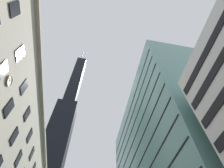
{
  "coord_description": "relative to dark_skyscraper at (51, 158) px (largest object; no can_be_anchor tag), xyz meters",
  "views": [
    {
      "loc": [
        -1.71,
        -7.53,
        1.3
      ],
      "look_at": [
        1.93,
        12.42,
        31.38
      ],
      "focal_mm": 28.32,
      "sensor_mm": 36.0,
      "label": 1
    }
  ],
  "objects": [
    {
      "name": "dark_skyscraper",
      "position": [
        0.0,
        0.0,
        0.0
      ],
      "size": [
        22.55,
        22.55,
        223.78
      ],
      "color": "black",
      "rests_on": "ground"
    }
  ]
}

